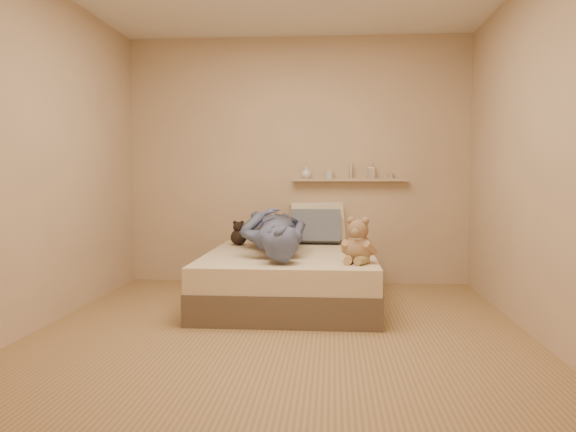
# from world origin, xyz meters

# --- Properties ---
(room) EXTENTS (3.80, 3.80, 3.80)m
(room) POSITION_xyz_m (0.00, 0.00, 1.30)
(room) COLOR #A17F53
(room) RESTS_ON ground
(bed) EXTENTS (1.50, 1.90, 0.45)m
(bed) POSITION_xyz_m (0.00, 0.93, 0.22)
(bed) COLOR brown
(bed) RESTS_ON floor
(game_console) EXTENTS (0.16, 0.07, 0.06)m
(game_console) POSITION_xyz_m (-0.08, 0.43, 0.59)
(game_console) COLOR silver
(game_console) RESTS_ON bed
(teddy_bear) EXTENTS (0.29, 0.30, 0.37)m
(teddy_bear) POSITION_xyz_m (0.58, 0.37, 0.60)
(teddy_bear) COLOR tan
(teddy_bear) RESTS_ON bed
(dark_plush) EXTENTS (0.16, 0.16, 0.25)m
(dark_plush) POSITION_xyz_m (-0.56, 1.43, 0.56)
(dark_plush) COLOR black
(dark_plush) RESTS_ON bed
(pillow_cream) EXTENTS (0.60, 0.41, 0.43)m
(pillow_cream) POSITION_xyz_m (0.21, 1.76, 0.65)
(pillow_cream) COLOR beige
(pillow_cream) RESTS_ON bed
(pillow_grey) EXTENTS (0.50, 0.28, 0.37)m
(pillow_grey) POSITION_xyz_m (0.21, 1.62, 0.62)
(pillow_grey) COLOR slate
(pillow_grey) RESTS_ON bed
(person) EXTENTS (0.88, 1.77, 0.40)m
(person) POSITION_xyz_m (-0.16, 0.96, 0.65)
(person) COLOR #475570
(person) RESTS_ON bed
(wall_shelf) EXTENTS (1.20, 0.12, 0.03)m
(wall_shelf) POSITION_xyz_m (0.55, 1.84, 1.10)
(wall_shelf) COLOR tan
(wall_shelf) RESTS_ON wall_back
(shelf_bottles) EXTENTS (0.98, 0.14, 0.17)m
(shelf_bottles) POSITION_xyz_m (0.42, 1.84, 1.18)
(shelf_bottles) COLOR silver
(shelf_bottles) RESTS_ON wall_shelf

